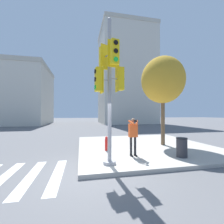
% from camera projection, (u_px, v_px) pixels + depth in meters
% --- Properties ---
extents(ground_plane, '(160.00, 160.00, 0.00)m').
position_uv_depth(ground_plane, '(93.00, 173.00, 5.30)').
color(ground_plane, '#5B5B5E').
extents(sidewalk_corner, '(8.00, 8.00, 0.16)m').
position_uv_depth(sidewalk_corner, '(144.00, 146.00, 9.45)').
color(sidewalk_corner, '#ADA89E').
rests_on(sidewalk_corner, ground_plane).
extents(traffic_signal_pole, '(1.20, 1.18, 5.72)m').
position_uv_depth(traffic_signal_pole, '(109.00, 79.00, 5.82)').
color(traffic_signal_pole, '#939399').
rests_on(traffic_signal_pole, sidewalk_corner).
extents(person_photographer, '(0.50, 0.53, 1.74)m').
position_uv_depth(person_photographer, '(133.00, 133.00, 6.95)').
color(person_photographer, black).
rests_on(person_photographer, sidewalk_corner).
extents(street_tree, '(2.69, 2.69, 5.58)m').
position_uv_depth(street_tree, '(163.00, 80.00, 9.49)').
color(street_tree, brown).
rests_on(street_tree, sidewalk_corner).
extents(fire_hydrant, '(0.17, 0.23, 0.74)m').
position_uv_depth(fire_hydrant, '(106.00, 143.00, 7.97)').
color(fire_hydrant, red).
rests_on(fire_hydrant, sidewalk_corner).
extents(trash_bin, '(0.49, 0.49, 0.86)m').
position_uv_depth(trash_bin, '(182.00, 147.00, 6.74)').
color(trash_bin, '#2D2D33').
rests_on(trash_bin, sidewalk_corner).
extents(building_left, '(10.81, 12.96, 11.89)m').
position_uv_depth(building_left, '(21.00, 95.00, 30.84)').
color(building_left, beige).
rests_on(building_left, ground_plane).
extents(building_right, '(11.90, 11.41, 22.00)m').
position_uv_depth(building_right, '(125.00, 77.00, 35.48)').
color(building_right, beige).
rests_on(building_right, ground_plane).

